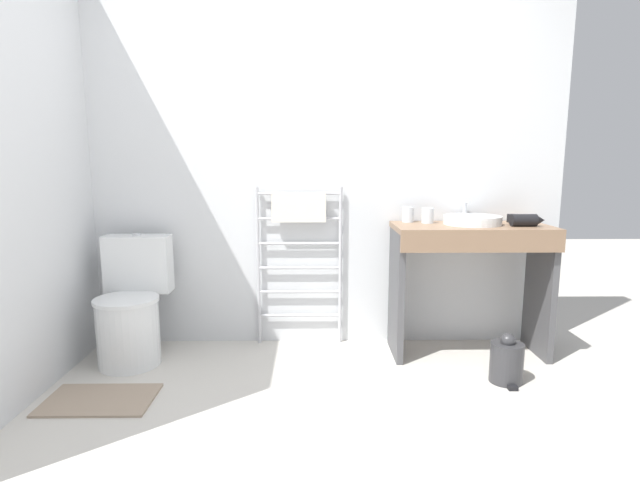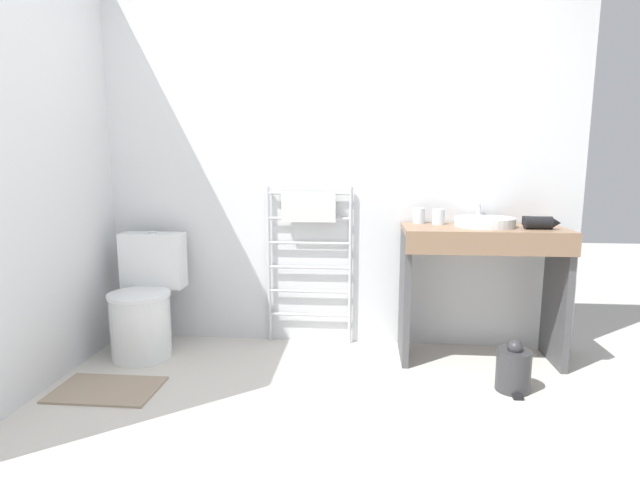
{
  "view_description": "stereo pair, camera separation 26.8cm",
  "coord_description": "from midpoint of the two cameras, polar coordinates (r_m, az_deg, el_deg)",
  "views": [
    {
      "loc": [
        -0.04,
        -1.93,
        1.24
      ],
      "look_at": [
        -0.01,
        0.71,
        0.79
      ],
      "focal_mm": 28.0,
      "sensor_mm": 36.0,
      "label": 1
    },
    {
      "loc": [
        0.23,
        -1.92,
        1.24
      ],
      "look_at": [
        -0.01,
        0.71,
        0.79
      ],
      "focal_mm": 28.0,
      "sensor_mm": 36.0,
      "label": 2
    }
  ],
  "objects": [
    {
      "name": "toilet",
      "position": [
        3.39,
        -22.93,
        -6.89
      ],
      "size": [
        0.42,
        0.51,
        0.78
      ],
      "color": "white",
      "rests_on": "ground_plane"
    },
    {
      "name": "wall_side",
      "position": [
        3.11,
        -33.43,
        8.32
      ],
      "size": [
        0.12,
        2.09,
        2.51
      ],
      "primitive_type": "cube",
      "color": "silver",
      "rests_on": "ground_plane"
    },
    {
      "name": "cup_near_edge",
      "position": [
        3.27,
        9.93,
        3.44
      ],
      "size": [
        0.08,
        0.08,
        0.1
      ],
      "color": "silver",
      "rests_on": "vanity_counter"
    },
    {
      "name": "wall_back",
      "position": [
        3.4,
        -2.37,
        9.86
      ],
      "size": [
        3.26,
        0.12,
        2.51
      ],
      "primitive_type": "cube",
      "color": "silver",
      "rests_on": "ground_plane"
    },
    {
      "name": "cup_near_wall",
      "position": [
        3.31,
        7.75,
        3.56
      ],
      "size": [
        0.08,
        0.08,
        0.1
      ],
      "color": "silver",
      "rests_on": "vanity_counter"
    },
    {
      "name": "bath_mat",
      "position": [
        3.02,
        -26.33,
        -15.52
      ],
      "size": [
        0.56,
        0.36,
        0.01
      ],
      "primitive_type": "cube",
      "color": "gray",
      "rests_on": "ground_plane"
    },
    {
      "name": "ground_plane",
      "position": [
        2.29,
        -3.24,
        -23.11
      ],
      "size": [
        12.0,
        12.0,
        0.0
      ],
      "primitive_type": "plane",
      "color": "beige"
    },
    {
      "name": "hair_dryer",
      "position": [
        3.27,
        20.23,
        2.8
      ],
      "size": [
        0.21,
        0.16,
        0.08
      ],
      "color": "black",
      "rests_on": "vanity_counter"
    },
    {
      "name": "sink_basin",
      "position": [
        3.26,
        14.79,
        2.91
      ],
      "size": [
        0.36,
        0.36,
        0.06
      ],
      "color": "white",
      "rests_on": "vanity_counter"
    },
    {
      "name": "towel_radiator",
      "position": [
        3.33,
        -4.72,
        1.28
      ],
      "size": [
        0.58,
        0.06,
        1.07
      ],
      "color": "silver",
      "rests_on": "ground_plane"
    },
    {
      "name": "vanity_counter",
      "position": [
        3.27,
        14.57,
        -2.39
      ],
      "size": [
        0.97,
        0.46,
        0.85
      ],
      "color": "#84664C",
      "rests_on": "ground_plane"
    },
    {
      "name": "faucet",
      "position": [
        3.41,
        14.14,
        4.28
      ],
      "size": [
        0.02,
        0.1,
        0.15
      ],
      "color": "silver",
      "rests_on": "vanity_counter"
    },
    {
      "name": "trash_bin",
      "position": [
        3.04,
        18.17,
        -12.45
      ],
      "size": [
        0.18,
        0.22,
        0.29
      ],
      "color": "#333335",
      "rests_on": "ground_plane"
    }
  ]
}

